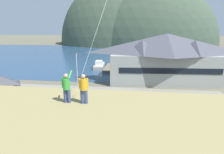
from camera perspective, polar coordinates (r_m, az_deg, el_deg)
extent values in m
plane|color=#66604C|center=(21.45, -5.77, -16.04)|extent=(600.00, 600.00, 0.00)
cube|color=gray|center=(25.75, -3.32, -10.27)|extent=(40.00, 20.00, 0.10)
cube|color=navy|center=(78.78, 3.82, 6.96)|extent=(360.00, 84.00, 0.03)
ellipsoid|color=#42513D|center=(139.83, 1.14, 10.51)|extent=(81.58, 66.63, 89.42)
ellipsoid|color=#42513D|center=(138.07, 11.36, 10.17)|extent=(94.21, 73.58, 85.21)
cube|color=#999E99|center=(40.04, 16.34, 2.87)|extent=(23.22, 10.39, 6.05)
cube|color=black|center=(35.64, 17.92, 1.79)|extent=(19.28, 1.23, 1.10)
pyramid|color=#4C4C56|center=(39.34, 16.88, 10.08)|extent=(24.64, 11.37, 4.07)
pyramid|color=#4C4C56|center=(36.98, 9.53, 9.32)|extent=(5.26, 5.26, 2.85)
pyramid|color=#4C4C56|center=(39.37, 24.67, 8.51)|extent=(5.26, 5.26, 2.85)
cube|color=#70604C|center=(50.91, -0.33, 2.91)|extent=(3.20, 10.36, 0.70)
cube|color=#A8A399|center=(53.01, -4.08, 3.47)|extent=(3.39, 8.50, 0.90)
cube|color=#B7B2A8|center=(52.90, -4.09, 4.03)|extent=(3.28, 8.24, 0.16)
cube|color=silver|center=(52.18, -4.17, 4.58)|extent=(2.07, 2.64, 1.10)
cube|color=silver|center=(26.53, 6.62, -7.74)|extent=(4.25, 1.92, 0.80)
cube|color=beige|center=(26.25, 6.34, -6.22)|extent=(2.14, 1.66, 0.70)
cube|color=black|center=(26.27, 6.34, -6.29)|extent=(2.19, 1.69, 0.32)
cylinder|color=black|center=(25.85, 9.58, -9.46)|extent=(0.65, 0.24, 0.64)
cylinder|color=black|center=(27.53, 9.53, -7.89)|extent=(0.65, 0.24, 0.64)
cylinder|color=black|center=(25.92, 3.46, -9.20)|extent=(0.65, 0.24, 0.64)
cylinder|color=black|center=(27.59, 3.81, -7.65)|extent=(0.65, 0.24, 0.64)
cylinder|color=black|center=(23.04, 31.44, -14.84)|extent=(0.64, 0.23, 0.64)
cube|color=red|center=(24.18, -26.75, -11.71)|extent=(4.34, 2.17, 0.80)
cube|color=#B11A15|center=(23.79, -26.67, -10.15)|extent=(2.24, 1.78, 0.70)
cube|color=black|center=(23.80, -26.66, -10.23)|extent=(2.28, 1.82, 0.32)
cylinder|color=black|center=(25.80, -27.78, -11.15)|extent=(0.66, 0.28, 0.64)
cylinder|color=black|center=(24.60, -30.53, -12.81)|extent=(0.66, 0.28, 0.64)
cylinder|color=black|center=(24.22, -22.69, -12.24)|extent=(0.66, 0.28, 0.64)
cylinder|color=black|center=(22.94, -25.33, -14.14)|extent=(0.66, 0.28, 0.64)
cube|color=#9EA3A8|center=(21.53, 7.74, -13.47)|extent=(4.29, 2.01, 0.80)
cube|color=gray|center=(21.18, 8.23, -11.71)|extent=(2.18, 1.71, 0.70)
cube|color=black|center=(21.20, 8.23, -11.79)|extent=(2.22, 1.74, 0.32)
cylinder|color=black|center=(22.60, 4.26, -13.06)|extent=(0.65, 0.25, 0.64)
cylinder|color=black|center=(21.00, 3.73, -15.39)|extent=(0.65, 0.25, 0.64)
cylinder|color=black|center=(22.54, 11.37, -13.41)|extent=(0.65, 0.25, 0.64)
cylinder|color=black|center=(20.94, 11.47, -15.79)|extent=(0.65, 0.25, 0.64)
cube|color=#B28923|center=(27.31, 24.00, -8.33)|extent=(4.34, 2.16, 0.80)
cube|color=olive|center=(27.10, 24.46, -6.85)|extent=(2.23, 1.78, 0.70)
cube|color=black|center=(27.11, 24.46, -6.92)|extent=(2.28, 1.81, 0.32)
cylinder|color=black|center=(27.78, 20.58, -8.47)|extent=(0.66, 0.27, 0.64)
cylinder|color=black|center=(26.21, 21.83, -10.04)|extent=(0.66, 0.27, 0.64)
cylinder|color=black|center=(28.77, 25.79, -8.23)|extent=(0.66, 0.27, 0.64)
cylinder|color=black|center=(27.25, 27.32, -9.70)|extent=(0.66, 0.27, 0.64)
cube|color=red|center=(27.46, -13.55, -7.27)|extent=(4.26, 1.95, 0.80)
cube|color=#B11A15|center=(27.24, -13.95, -5.79)|extent=(2.16, 1.68, 0.70)
cube|color=black|center=(27.25, -13.94, -5.86)|extent=(2.20, 1.71, 0.32)
cylinder|color=black|center=(26.42, -11.27, -8.99)|extent=(0.65, 0.24, 0.64)
cylinder|color=black|center=(28.04, -10.25, -7.49)|extent=(0.65, 0.24, 0.64)
cylinder|color=black|center=(27.28, -16.86, -8.58)|extent=(0.65, 0.24, 0.64)
cylinder|color=black|center=(28.85, -15.53, -7.16)|extent=(0.65, 0.24, 0.64)
cube|color=black|center=(22.05, -7.93, -12.75)|extent=(4.23, 1.88, 0.80)
cube|color=black|center=(21.75, -8.39, -10.96)|extent=(2.13, 1.64, 0.70)
cube|color=black|center=(21.77, -8.39, -11.04)|extent=(2.17, 1.67, 0.32)
cylinder|color=black|center=(21.16, -4.91, -15.18)|extent=(0.64, 0.23, 0.64)
cylinder|color=black|center=(22.72, -3.85, -12.88)|extent=(0.64, 0.23, 0.64)
cylinder|color=black|center=(21.87, -12.12, -14.40)|extent=(0.64, 0.23, 0.64)
cylinder|color=black|center=(23.39, -10.57, -12.26)|extent=(0.64, 0.23, 0.64)
cylinder|color=#ADADB2|center=(30.80, -10.96, 0.78)|extent=(0.16, 0.16, 7.01)
cube|color=#4C4C51|center=(30.49, -11.08, 7.16)|extent=(0.24, 0.70, 0.20)
cylinder|color=#384770|center=(10.92, -14.55, -5.74)|extent=(0.20, 0.20, 0.82)
cylinder|color=#384770|center=(10.84, -13.47, -5.83)|extent=(0.20, 0.20, 0.82)
cylinder|color=green|center=(10.65, -14.26, -2.11)|extent=(0.40, 0.40, 0.64)
sphere|color=tan|center=(10.52, -14.42, 0.39)|extent=(0.24, 0.24, 0.24)
cylinder|color=green|center=(10.61, -13.16, 0.70)|extent=(0.13, 0.56, 0.43)
cylinder|color=green|center=(10.71, -15.37, -1.69)|extent=(0.11, 0.11, 0.60)
cylinder|color=#384770|center=(10.58, -9.42, -6.13)|extent=(0.20, 0.20, 0.82)
cylinder|color=#384770|center=(10.54, -8.24, -6.16)|extent=(0.20, 0.20, 0.82)
cylinder|color=gold|center=(10.32, -8.99, -2.36)|extent=(0.40, 0.40, 0.64)
sphere|color=tan|center=(10.19, -9.10, 0.21)|extent=(0.24, 0.24, 0.24)
cylinder|color=gold|center=(10.34, -10.21, -1.98)|extent=(0.11, 0.11, 0.60)
cylinder|color=gold|center=(10.26, -7.80, -2.00)|extent=(0.11, 0.11, 0.60)
cylinder|color=silver|center=(12.73, -3.72, 17.62)|extent=(2.47, 5.59, 9.56)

